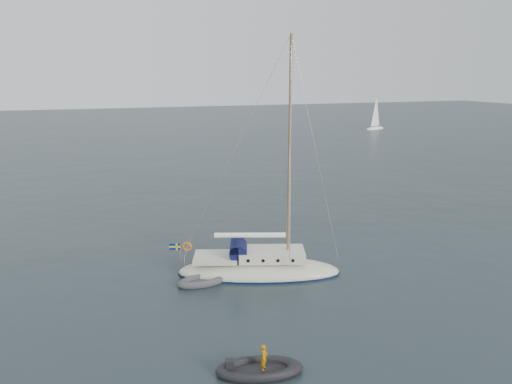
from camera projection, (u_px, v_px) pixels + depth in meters
name	position (u px, v px, depth m)	size (l,w,h in m)	color
ground	(265.00, 270.00, 29.31)	(300.00, 300.00, 0.00)	black
sailboat	(259.00, 257.00, 28.41)	(9.74, 2.92, 13.87)	beige
dinghy	(202.00, 281.00, 27.28)	(2.83, 1.28, 0.41)	#47474C
rib	(259.00, 369.00, 19.12)	(3.40, 1.54, 1.21)	black
distant_yacht_b	(376.00, 114.00, 103.35)	(5.67, 3.03, 7.52)	white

